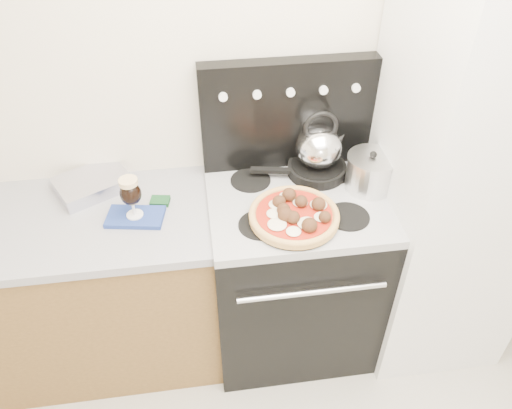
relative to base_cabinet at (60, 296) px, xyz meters
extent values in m
cube|color=beige|center=(1.02, 0.30, 0.82)|extent=(3.50, 0.01, 2.50)
cube|color=brown|center=(0.00, 0.00, 0.00)|extent=(1.45, 0.60, 0.86)
cube|color=#97969F|center=(0.00, 0.00, 0.45)|extent=(1.48, 0.63, 0.04)
cube|color=black|center=(1.10, -0.02, 0.01)|extent=(0.76, 0.65, 0.88)
cube|color=#ADADB2|center=(1.10, -0.02, 0.47)|extent=(0.76, 0.65, 0.04)
cube|color=black|center=(1.10, 0.25, 0.74)|extent=(0.76, 0.08, 0.50)
cube|color=silver|center=(1.80, -0.05, 0.52)|extent=(0.64, 0.68, 1.90)
cube|color=white|center=(0.23, 0.19, 0.50)|extent=(0.37, 0.34, 0.06)
cube|color=navy|center=(0.42, -0.04, 0.48)|extent=(0.25, 0.17, 0.02)
cylinder|color=black|center=(1.06, -0.17, 0.50)|extent=(0.37, 0.37, 0.01)
cylinder|color=black|center=(1.23, 0.14, 0.51)|extent=(0.31, 0.31, 0.05)
cylinder|color=silver|center=(1.43, 0.01, 0.56)|extent=(0.24, 0.24, 0.15)
camera|label=1|loc=(0.70, -1.64, 1.83)|focal=35.00mm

